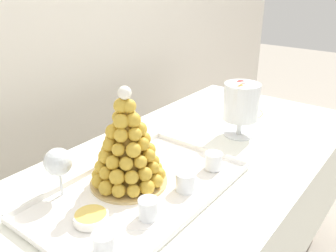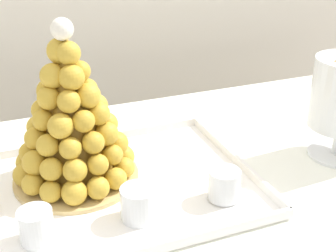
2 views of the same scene
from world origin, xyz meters
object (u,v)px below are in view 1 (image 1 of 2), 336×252
croquembouche (127,148)px  dessert_cup_mid_left (148,209)px  fruit_tart_plate (245,111)px  dessert_cup_left (104,243)px  creme_brulee_ramekin (90,216)px  serving_tray (141,191)px  dessert_cup_centre (186,182)px  dessert_cup_mid_right (213,161)px  macaron_goblet (241,103)px  wine_glass (58,163)px

croquembouche → dessert_cup_mid_left: bearing=-120.6°
dessert_cup_mid_left → fruit_tart_plate: (0.87, 0.15, -0.02)m
dessert_cup_left → creme_brulee_ramekin: dessert_cup_left is taller
serving_tray → dessert_cup_mid_left: (-0.08, -0.10, 0.03)m
serving_tray → dessert_cup_centre: size_ratio=10.68×
dessert_cup_left → dessert_cup_centre: dessert_cup_centre is taller
croquembouche → dessert_cup_left: (-0.25, -0.16, -0.10)m
creme_brulee_ramekin → fruit_tart_plate: (0.98, 0.03, -0.01)m
dessert_cup_mid_left → dessert_cup_mid_right: (0.33, -0.00, 0.00)m
dessert_cup_mid_right → macaron_goblet: (0.31, 0.06, 0.11)m
dessert_cup_left → wine_glass: size_ratio=0.36×
dessert_cup_left → wine_glass: wine_glass is taller
wine_glass → dessert_cup_mid_left: bearing=-75.3°
dessert_cup_mid_left → macaron_goblet: macaron_goblet is taller
creme_brulee_ramekin → fruit_tart_plate: size_ratio=0.54×
serving_tray → dessert_cup_left: dessert_cup_left is taller
dessert_cup_mid_left → wine_glass: size_ratio=0.36×
macaron_goblet → wine_glass: bearing=163.1°
croquembouche → macaron_goblet: 0.55m
dessert_cup_mid_left → fruit_tart_plate: dessert_cup_mid_left is taller
dessert_cup_left → dessert_cup_mid_right: (0.49, -0.00, 0.00)m
dessert_cup_left → dessert_cup_mid_right: dessert_cup_mid_right is taller
serving_tray → dessert_cup_mid_left: dessert_cup_mid_left is taller
dessert_cup_left → macaron_goblet: bearing=4.1°
dessert_cup_mid_left → dessert_cup_mid_right: size_ratio=0.96×
creme_brulee_ramekin → fruit_tart_plate: 0.98m
serving_tray → macaron_goblet: macaron_goblet is taller
dessert_cup_centre → creme_brulee_ramekin: bearing=156.5°
dessert_cup_left → dessert_cup_mid_right: bearing=-0.6°
serving_tray → creme_brulee_ramekin: (-0.19, 0.01, 0.02)m
dessert_cup_mid_right → macaron_goblet: bearing=11.4°
dessert_cup_left → fruit_tart_plate: size_ratio=0.33×
dessert_cup_centre → creme_brulee_ramekin: size_ratio=0.67×
serving_tray → wine_glass: (-0.16, 0.17, 0.11)m
dessert_cup_mid_right → creme_brulee_ramekin: dessert_cup_mid_right is taller
croquembouche → dessert_cup_centre: croquembouche is taller
dessert_cup_mid_left → croquembouche: bearing=59.4°
croquembouche → dessert_cup_left: size_ratio=5.54×
serving_tray → macaron_goblet: size_ratio=2.89×
dessert_cup_centre → fruit_tart_plate: 0.72m
creme_brulee_ramekin → dessert_cup_mid_right: bearing=-15.2°
serving_tray → creme_brulee_ramekin: size_ratio=7.16×
dessert_cup_mid_left → dessert_cup_centre: (0.17, -0.00, 0.00)m
serving_tray → dessert_cup_centre: 0.14m
dessert_cup_centre → fruit_tart_plate: size_ratio=0.36×
dessert_cup_centre → creme_brulee_ramekin: dessert_cup_centre is taller
dessert_cup_mid_right → creme_brulee_ramekin: size_ratio=0.63×
dessert_cup_left → dessert_cup_mid_left: dessert_cup_mid_left is taller
macaron_goblet → fruit_tart_plate: size_ratio=1.34×
serving_tray → dessert_cup_centre: bearing=-51.4°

